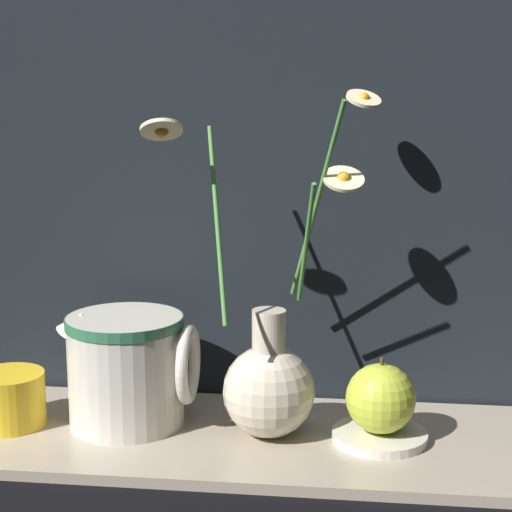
{
  "coord_description": "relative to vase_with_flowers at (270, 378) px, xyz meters",
  "views": [
    {
      "loc": [
        0.11,
        -0.9,
        0.4
      ],
      "look_at": [
        0.01,
        0.0,
        0.22
      ],
      "focal_mm": 60.0,
      "sensor_mm": 36.0,
      "label": 1
    }
  ],
  "objects": [
    {
      "name": "saucer_plate",
      "position": [
        0.12,
        0.0,
        -0.06
      ],
      "size": [
        0.11,
        0.11,
        0.01
      ],
      "color": "silver",
      "rests_on": "shelf"
    },
    {
      "name": "shelf",
      "position": [
        -0.02,
        -0.0,
        -0.07
      ],
      "size": [
        0.73,
        0.24,
        0.01
      ],
      "color": "tan",
      "rests_on": "ground_plane"
    },
    {
      "name": "vase_with_flowers",
      "position": [
        0.0,
        0.0,
        0.0
      ],
      "size": [
        0.26,
        0.16,
        0.38
      ],
      "color": "beige",
      "rests_on": "shelf"
    },
    {
      "name": "yellow_mug",
      "position": [
        -0.3,
        -0.01,
        -0.03
      ],
      "size": [
        0.09,
        0.08,
        0.06
      ],
      "color": "yellow",
      "rests_on": "shelf"
    },
    {
      "name": "ceramic_pitcher",
      "position": [
        -0.16,
        0.01,
        0.0
      ],
      "size": [
        0.16,
        0.13,
        0.14
      ],
      "color": "beige",
      "rests_on": "shelf"
    },
    {
      "name": "ground_plane",
      "position": [
        -0.02,
        -0.0,
        -0.08
      ],
      "size": [
        6.0,
        6.0,
        0.0
      ],
      "primitive_type": "plane",
      "color": "black"
    },
    {
      "name": "orange_fruit",
      "position": [
        0.12,
        0.0,
        -0.02
      ],
      "size": [
        0.08,
        0.08,
        0.09
      ],
      "color": "#B7C638",
      "rests_on": "saucer_plate"
    }
  ]
}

